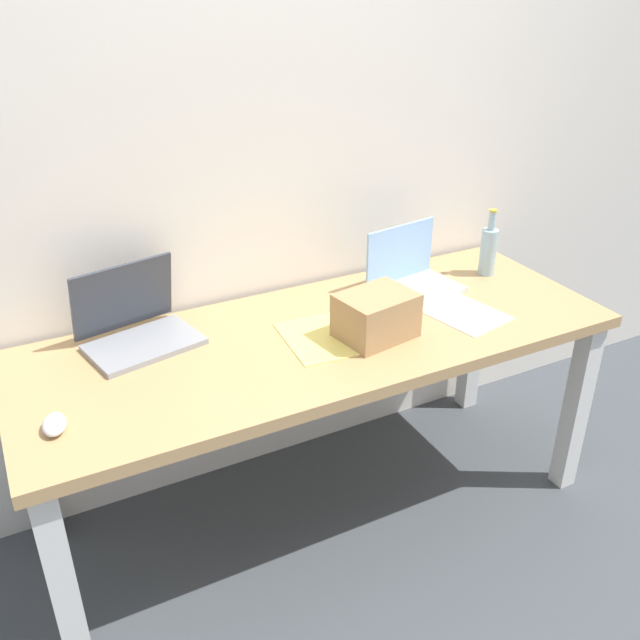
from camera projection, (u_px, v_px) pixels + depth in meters
The scene contains 10 objects.
ground_plane at pixel (320, 507), 2.58m from camera, with size 8.00×8.00×0.00m, color #42474C.
back_wall at pixel (262, 134), 2.30m from camera, with size 5.20×0.08×2.60m, color silver.
desk at pixel (320, 358), 2.27m from camera, with size 1.94×0.72×0.74m.
laptop_left at pixel (136, 327), 2.15m from camera, with size 0.38×0.31×0.25m.
laptop_right at pixel (411, 276), 2.50m from camera, with size 0.33×0.25×0.23m.
beer_bottle at pixel (488, 250), 2.60m from camera, with size 0.06×0.06×0.26m.
computer_mouse at pixel (54, 424), 1.77m from camera, with size 0.06×0.10×0.03m, color silver.
cardboard_box at pixel (376, 316), 2.18m from camera, with size 0.23×0.18×0.15m, color tan.
paper_sheet_front_right at pixel (461, 312), 2.36m from camera, with size 0.21×0.30×0.00m, color white.
paper_sheet_center at pixel (319, 338), 2.20m from camera, with size 0.21×0.30×0.00m, color #F4E06B.
Camera 1 is at (-0.89, -1.73, 1.82)m, focal length 38.68 mm.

